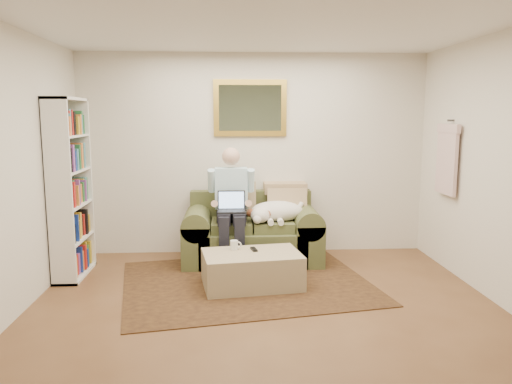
{
  "coord_description": "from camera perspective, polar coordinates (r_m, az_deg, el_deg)",
  "views": [
    {
      "loc": [
        -0.34,
        -4.01,
        1.81
      ],
      "look_at": [
        -0.02,
        1.55,
        0.95
      ],
      "focal_mm": 35.0,
      "sensor_mm": 36.0,
      "label": 1
    }
  ],
  "objects": [
    {
      "name": "tv_remote",
      "position": [
        5.41,
        -0.25,
        -6.56
      ],
      "size": [
        0.08,
        0.16,
        0.02
      ],
      "primitive_type": "cube",
      "rotation": [
        0.0,
        0.0,
        0.19
      ],
      "color": "black",
      "rests_on": "ottoman"
    },
    {
      "name": "sofa",
      "position": [
        6.24,
        -0.47,
        -5.29
      ],
      "size": [
        1.69,
        0.86,
        1.01
      ],
      "color": "brown",
      "rests_on": "room_shell"
    },
    {
      "name": "rug",
      "position": [
        5.53,
        -1.1,
        -10.26
      ],
      "size": [
        2.93,
        2.51,
        0.01
      ],
      "primitive_type": "cube",
      "rotation": [
        0.0,
        0.0,
        0.18
      ],
      "color": "black",
      "rests_on": "room_shell"
    },
    {
      "name": "hanging_shirt",
      "position": [
        6.17,
        21.0,
        3.93
      ],
      "size": [
        0.06,
        0.52,
        0.9
      ],
      "primitive_type": null,
      "color": "beige",
      "rests_on": "room_shell"
    },
    {
      "name": "room_shell",
      "position": [
        4.41,
        1.19,
        2.13
      ],
      "size": [
        4.51,
        5.0,
        2.61
      ],
      "color": "brown",
      "rests_on": "ground"
    },
    {
      "name": "seated_man",
      "position": [
        6.0,
        -2.82,
        -1.8
      ],
      "size": [
        0.56,
        0.79,
        1.42
      ],
      "primitive_type": null,
      "color": "#8CCBD8",
      "rests_on": "sofa"
    },
    {
      "name": "coffee_mug",
      "position": [
        5.43,
        -2.53,
        -6.07
      ],
      "size": [
        0.08,
        0.08,
        0.1
      ],
      "primitive_type": "cylinder",
      "color": "white",
      "rests_on": "ottoman"
    },
    {
      "name": "ottoman",
      "position": [
        5.36,
        -0.48,
        -8.87
      ],
      "size": [
        1.1,
        0.79,
        0.37
      ],
      "primitive_type": "cube",
      "rotation": [
        0.0,
        0.0,
        0.14
      ],
      "color": "tan",
      "rests_on": "room_shell"
    },
    {
      "name": "wall_mirror",
      "position": [
        6.49,
        -0.68,
        9.58
      ],
      "size": [
        0.94,
        0.04,
        0.72
      ],
      "color": "gold",
      "rests_on": "room_shell"
    },
    {
      "name": "sleeping_dog",
      "position": [
        6.11,
        2.41,
        -2.22
      ],
      "size": [
        0.7,
        0.44,
        0.26
      ],
      "primitive_type": null,
      "color": "white",
      "rests_on": "sofa"
    },
    {
      "name": "laptop",
      "position": [
        5.93,
        -2.82,
        -1.58
      ],
      "size": [
        0.33,
        0.26,
        0.24
      ],
      "color": "black",
      "rests_on": "seated_man"
    },
    {
      "name": "bookshelf",
      "position": [
        5.93,
        -20.48,
        0.38
      ],
      "size": [
        0.28,
        0.8,
        2.0
      ],
      "primitive_type": null,
      "color": "white",
      "rests_on": "room_shell"
    }
  ]
}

